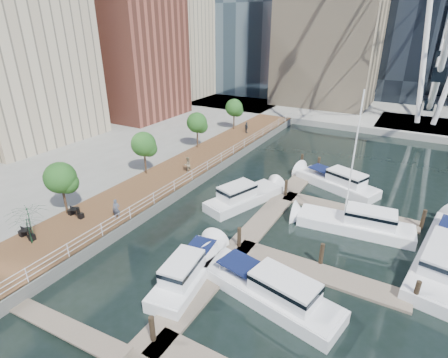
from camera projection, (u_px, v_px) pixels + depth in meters
The scene contains 17 objects.
ground at pixel (137, 299), 21.80m from camera, with size 520.00×520.00×0.00m, color black.
boardwalk at pixel (170, 179), 37.58m from camera, with size 6.00×60.00×1.00m, color brown.
seawall at pixel (193, 184), 36.22m from camera, with size 0.25×60.00×1.00m, color #595954.
land_inland at pixel (19, 141), 49.78m from camera, with size 48.00×90.00×1.00m, color gray.
land_far at pixel (377, 81), 102.59m from camera, with size 200.00×114.00×1.00m, color gray.
pier at pixel (424, 127), 56.56m from camera, with size 14.00×12.00×1.00m, color gray.
railing at pixel (192, 175), 35.85m from camera, with size 0.10×60.00×1.05m, color white, non-canonical shape.
floating_docks at pixel (311, 248), 25.92m from camera, with size 16.00×34.00×2.60m.
midrise_condos at pixel (83, 41), 52.82m from camera, with size 19.00×67.00×28.00m.
street_trees at pixel (143, 144), 36.33m from camera, with size 2.60×42.60×4.60m.
cafe_tables at pixel (3, 249), 24.36m from camera, with size 2.50×13.70×0.74m.
yacht_foreground at pixel (267, 298), 21.93m from camera, with size 2.78×10.37×2.15m, color white, non-canonical shape.
pedestrian_near at pixel (116, 209), 28.64m from camera, with size 0.62×0.41×1.70m, color #454C5C.
pedestrian_mid at pixel (187, 165), 37.68m from camera, with size 0.83×0.65×1.71m, color gray.
pedestrian_far at pixel (246, 127), 51.35m from camera, with size 0.95×0.39×1.61m, color #31373D.
moored_yachts at pixel (340, 240), 27.80m from camera, with size 22.40×37.33×11.50m.
cafe_seating at pixel (9, 235), 24.47m from camera, with size 3.85×8.79×2.68m.
Camera 1 is at (13.05, -11.97, 15.73)m, focal length 28.00 mm.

